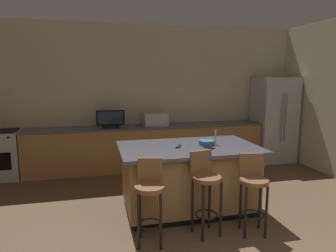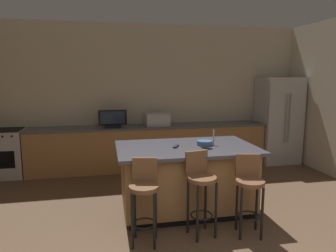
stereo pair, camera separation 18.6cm
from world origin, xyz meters
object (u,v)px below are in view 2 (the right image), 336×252
(range_oven, at_px, (5,153))
(bar_stool_right, at_px, (249,188))
(bar_stool_left, at_px, (144,194))
(kitchen_island, at_px, (186,178))
(cell_phone, at_px, (207,148))
(tv_remote, at_px, (176,146))
(microwave, at_px, (157,119))
(tv_monitor, at_px, (113,119))
(refrigerator, at_px, (278,120))
(bar_stool_center, at_px, (201,186))
(fruit_bowl, at_px, (205,143))

(range_oven, relative_size, bar_stool_right, 0.94)
(bar_stool_left, bearing_deg, kitchen_island, 59.67)
(cell_phone, distance_m, tv_remote, 0.43)
(kitchen_island, height_order, bar_stool_left, bar_stool_left)
(microwave, relative_size, cell_phone, 3.20)
(tv_monitor, bearing_deg, refrigerator, -0.02)
(bar_stool_left, height_order, bar_stool_center, bar_stool_center)
(bar_stool_center, xyz_separation_m, bar_stool_right, (0.58, -0.10, -0.03))
(fruit_bowl, bearing_deg, tv_remote, -175.44)
(refrigerator, xyz_separation_m, fruit_bowl, (-2.37, -2.04, 0.03))
(microwave, xyz_separation_m, bar_stool_left, (-0.63, -2.87, -0.44))
(kitchen_island, relative_size, fruit_bowl, 8.80)
(bar_stool_right, bearing_deg, fruit_bowl, 121.94)
(cell_phone, bearing_deg, range_oven, 113.12)
(kitchen_island, bearing_deg, microwave, 91.51)
(fruit_bowl, height_order, cell_phone, fruit_bowl)
(microwave, height_order, fruit_bowl, microwave)
(microwave, height_order, bar_stool_right, microwave)
(bar_stool_center, bearing_deg, cell_phone, 53.22)
(kitchen_island, relative_size, tv_remote, 11.37)
(refrigerator, relative_size, range_oven, 2.05)
(tv_remote, bearing_deg, refrigerator, 64.53)
(tv_remote, bearing_deg, fruit_bowl, 32.48)
(bar_stool_left, height_order, fruit_bowl, fruit_bowl)
(bar_stool_left, bearing_deg, range_oven, 140.95)
(kitchen_island, bearing_deg, range_oven, 144.77)
(bar_stool_center, xyz_separation_m, fruit_bowl, (0.28, 0.73, 0.35))
(fruit_bowl, bearing_deg, tv_monitor, 121.23)
(fruit_bowl, relative_size, tv_remote, 1.29)
(bar_stool_center, relative_size, cell_phone, 6.78)
(refrigerator, height_order, bar_stool_center, refrigerator)
(microwave, bearing_deg, bar_stool_center, -89.00)
(microwave, height_order, tv_monitor, tv_monitor)
(bar_stool_right, bearing_deg, refrigerator, 66.58)
(tv_remote, bearing_deg, bar_stool_right, -19.99)
(kitchen_island, bearing_deg, bar_stool_left, -132.48)
(bar_stool_right, bearing_deg, bar_stool_center, -177.53)
(kitchen_island, relative_size, refrigerator, 1.03)
(tv_monitor, bearing_deg, bar_stool_right, -61.91)
(kitchen_island, xyz_separation_m, fruit_bowl, (0.27, 0.02, 0.49))
(microwave, relative_size, bar_stool_right, 0.49)
(refrigerator, distance_m, bar_stool_right, 3.56)
(refrigerator, distance_m, fruit_bowl, 3.13)
(microwave, distance_m, cell_phone, 2.32)
(refrigerator, distance_m, bar_stool_center, 3.85)
(refrigerator, height_order, bar_stool_left, refrigerator)
(fruit_bowl, height_order, tv_remote, fruit_bowl)
(bar_stool_right, distance_m, tv_remote, 1.13)
(bar_stool_center, distance_m, cell_phone, 0.66)
(tv_monitor, relative_size, tv_remote, 3.25)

